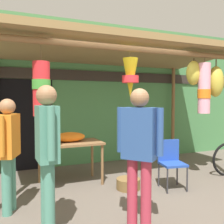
# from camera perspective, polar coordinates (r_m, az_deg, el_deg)

# --- Properties ---
(ground_plane) EXTENTS (30.00, 30.00, 0.00)m
(ground_plane) POSITION_cam_1_polar(r_m,az_deg,el_deg) (4.55, 3.78, -17.23)
(ground_plane) COLOR #60564C
(shop_facade) EXTENTS (10.03, 0.29, 3.43)m
(shop_facade) POSITION_cam_1_polar(r_m,az_deg,el_deg) (6.32, -5.44, 4.21)
(shop_facade) COLOR #47844C
(shop_facade) RESTS_ON ground_plane
(market_stall_canopy) EXTENTS (4.92, 2.37, 2.67)m
(market_stall_canopy) POSITION_cam_1_polar(r_m,az_deg,el_deg) (5.23, 1.59, 11.80)
(market_stall_canopy) COLOR brown
(market_stall_canopy) RESTS_ON ground_plane
(display_table) EXTENTS (1.14, 0.67, 0.77)m
(display_table) POSITION_cam_1_polar(r_m,az_deg,el_deg) (4.81, -9.29, -7.75)
(display_table) COLOR brown
(display_table) RESTS_ON ground_plane
(flower_heap_on_table) EXTENTS (0.58, 0.41, 0.17)m
(flower_heap_on_table) POSITION_cam_1_polar(r_m,az_deg,el_deg) (4.84, -9.29, -5.50)
(flower_heap_on_table) COLOR orange
(flower_heap_on_table) RESTS_ON display_table
(folding_chair) EXTENTS (0.47, 0.47, 0.84)m
(folding_chair) POSITION_cam_1_polar(r_m,az_deg,el_deg) (4.69, 12.97, -10.27)
(folding_chair) COLOR #2347A8
(folding_chair) RESTS_ON ground_plane
(wicker_basket_by_table) EXTENTS (0.41, 0.41, 0.18)m
(wicker_basket_by_table) POSITION_cam_1_polar(r_m,az_deg,el_deg) (4.63, 3.65, -15.68)
(wicker_basket_by_table) COLOR brown
(wicker_basket_by_table) RESTS_ON ground_plane
(vendor_in_orange) EXTENTS (0.23, 0.59, 1.72)m
(vendor_in_orange) POSITION_cam_1_polar(r_m,az_deg,el_deg) (3.05, -14.28, -7.40)
(vendor_in_orange) COLOR #4C8E7A
(vendor_in_orange) RESTS_ON ground_plane
(customer_foreground) EXTENTS (0.42, 0.48, 1.69)m
(customer_foreground) POSITION_cam_1_polar(r_m,az_deg,el_deg) (3.15, 6.11, -7.40)
(customer_foreground) COLOR #B23347
(customer_foreground) RESTS_ON ground_plane
(passerby_at_right) EXTENTS (0.34, 0.57, 1.57)m
(passerby_at_right) POSITION_cam_1_polar(r_m,az_deg,el_deg) (3.80, -22.14, -7.07)
(passerby_at_right) COLOR #4C8E7A
(passerby_at_right) RESTS_ON ground_plane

